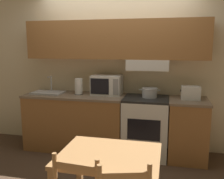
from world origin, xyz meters
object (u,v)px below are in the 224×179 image
cooking_pot (150,92)px  stove_range (146,127)px  microwave (107,85)px  paper_towel_roll (79,86)px  dining_table (110,167)px  toaster (191,93)px  sink_basin (48,92)px

cooking_pot → stove_range: bearing=-138.2°
cooking_pot → microwave: bearing=174.3°
paper_towel_roll → stove_range: bearing=-1.8°
stove_range → paper_towel_roll: paper_towel_roll is taller
paper_towel_roll → dining_table: (0.92, -1.72, -0.41)m
cooking_pot → toaster: toaster is taller
paper_towel_roll → toaster: bearing=-0.2°
dining_table → cooking_pot: bearing=83.2°
toaster → sink_basin: 2.23m
toaster → dining_table: (-0.79, -1.71, -0.38)m
sink_basin → paper_towel_roll: size_ratio=1.94×
microwave → dining_table: (0.47, -1.79, -0.44)m
stove_range → sink_basin: sink_basin is taller
cooking_pot → microwave: size_ratio=0.68×
stove_range → sink_basin: (-1.60, 0.00, 0.47)m
microwave → stove_range: bearing=-9.5°
sink_basin → cooking_pot: bearing=1.3°
paper_towel_roll → dining_table: bearing=-61.9°
paper_towel_roll → dining_table: paper_towel_roll is taller
toaster → dining_table: toaster is taller
dining_table → toaster: bearing=65.1°
stove_range → microwave: bearing=170.5°
toaster → paper_towel_roll: size_ratio=1.10×
stove_range → cooking_pot: (0.04, 0.04, 0.53)m
stove_range → microwave: size_ratio=1.94×
cooking_pot → microwave: microwave is taller
microwave → sink_basin: (-0.96, -0.10, -0.14)m
dining_table → microwave: bearing=104.8°
paper_towel_roll → cooking_pot: bearing=0.3°
stove_range → microwave: microwave is taller
stove_range → paper_towel_roll: bearing=178.2°
sink_basin → dining_table: sink_basin is taller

